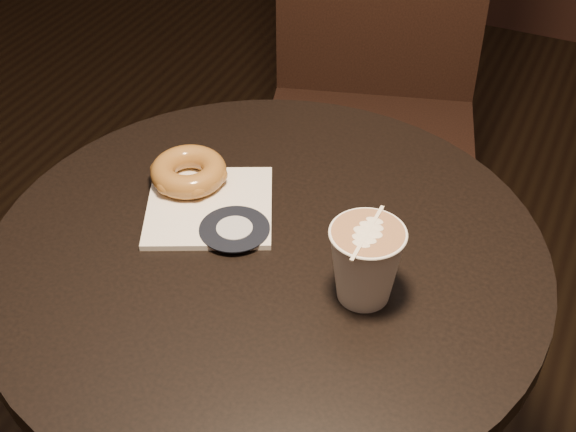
{
  "coord_description": "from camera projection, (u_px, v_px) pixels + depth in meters",
  "views": [
    {
      "loc": [
        0.33,
        -0.66,
        1.42
      ],
      "look_at": [
        0.01,
        0.03,
        0.79
      ],
      "focal_mm": 50.0,
      "sensor_mm": 36.0,
      "label": 1
    }
  ],
  "objects": [
    {
      "name": "chair",
      "position": [
        374.0,
        71.0,
        1.63
      ],
      "size": [
        0.53,
        0.53,
        1.08
      ],
      "rotation": [
        0.0,
        0.0,
        0.28
      ],
      "color": "black",
      "rests_on": "ground"
    },
    {
      "name": "cafe_table",
      "position": [
        269.0,
        354.0,
        1.12
      ],
      "size": [
        0.7,
        0.7,
        0.75
      ],
      "color": "black",
      "rests_on": "ground"
    },
    {
      "name": "doughnut",
      "position": [
        189.0,
        172.0,
        1.08
      ],
      "size": [
        0.1,
        0.1,
        0.03
      ],
      "primitive_type": "torus",
      "color": "brown",
      "rests_on": "pastry_bag"
    },
    {
      "name": "latte_cup",
      "position": [
        365.0,
        264.0,
        0.9
      ],
      "size": [
        0.09,
        0.09,
        0.1
      ],
      "primitive_type": null,
      "color": "silver",
      "rests_on": "cafe_table"
    },
    {
      "name": "pastry_bag",
      "position": [
        210.0,
        207.0,
        1.05
      ],
      "size": [
        0.22,
        0.22,
        0.01
      ],
      "primitive_type": "cube",
      "rotation": [
        0.0,
        0.0,
        0.44
      ],
      "color": "white",
      "rests_on": "cafe_table"
    }
  ]
}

